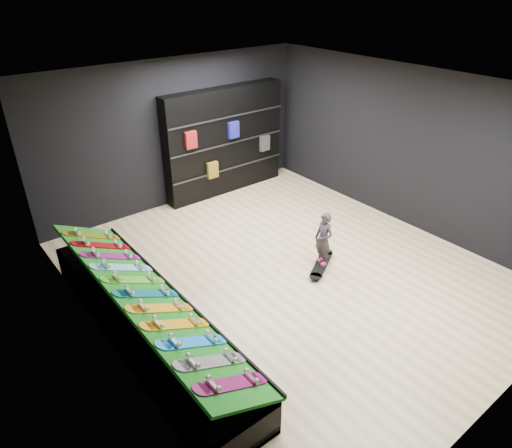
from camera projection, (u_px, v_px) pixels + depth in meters
floor at (287, 271)px, 7.67m from camera, size 6.00×7.00×0.01m
ceiling at (294, 90)px, 6.21m from camera, size 6.00×7.00×0.01m
wall_back at (175, 134)px, 9.33m from camera, size 6.00×0.02×3.00m
wall_left at (99, 258)px, 5.31m from camera, size 0.02×7.00×3.00m
wall_right at (408, 148)px, 8.57m from camera, size 0.02×7.00×3.00m
display_rack at (147, 324)px, 6.16m from camera, size 0.90×4.50×0.50m
turf_ramp at (146, 295)px, 5.97m from camera, size 0.92×4.50×0.46m
back_shelving at (224, 141)px, 9.97m from camera, size 2.89×0.34×2.31m
floor_skateboard at (321, 265)px, 7.74m from camera, size 0.96×0.68×0.09m
child at (323, 249)px, 7.59m from camera, size 0.15×0.22×0.57m
display_board_0 at (232, 384)px, 4.66m from camera, size 0.93×0.22×0.50m
display_board_1 at (211, 362)px, 4.92m from camera, size 0.93×0.22×0.50m
display_board_2 at (193, 342)px, 5.18m from camera, size 0.93×0.22×0.50m
display_board_3 at (176, 324)px, 5.44m from camera, size 0.93×0.22×0.50m
display_board_4 at (161, 308)px, 5.70m from camera, size 0.93×0.22×0.50m
display_board_5 at (147, 293)px, 5.96m from camera, size 0.93×0.22×0.50m
display_board_6 at (134, 280)px, 6.22m from camera, size 0.93×0.22×0.50m
display_board_7 at (122, 267)px, 6.48m from camera, size 0.93×0.22×0.50m
display_board_8 at (111, 256)px, 6.74m from camera, size 0.93×0.22×0.50m
display_board_9 at (101, 245)px, 7.00m from camera, size 0.93×0.22×0.50m
display_board_10 at (92, 235)px, 7.26m from camera, size 0.93×0.22×0.50m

